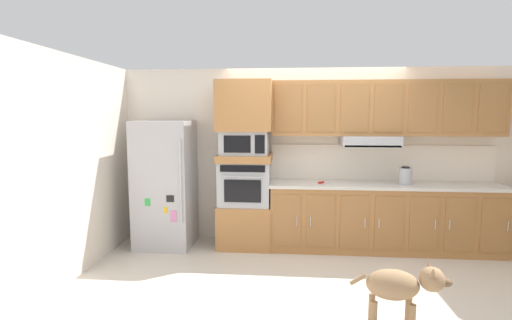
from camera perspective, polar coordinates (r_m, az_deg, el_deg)
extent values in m
plane|color=beige|center=(4.83, 9.08, -15.71)|extent=(9.60, 9.60, 0.00)
cube|color=silver|center=(5.61, 8.51, 0.63)|extent=(6.20, 0.12, 2.50)
cube|color=silver|center=(5.12, -23.67, -0.43)|extent=(0.12, 7.10, 2.50)
cube|color=#ADADB2|center=(5.50, -13.42, -3.49)|extent=(0.76, 0.70, 1.76)
cylinder|color=silver|center=(5.04, -11.21, -3.20)|extent=(0.02, 0.02, 1.10)
cube|color=black|center=(5.14, -12.71, -5.67)|extent=(0.10, 0.01, 0.09)
cube|color=pink|center=(5.19, -12.23, -8.24)|extent=(0.08, 0.01, 0.15)
cube|color=gold|center=(5.20, -13.37, -7.30)|extent=(0.05, 0.01, 0.08)
cube|color=green|center=(5.25, -15.92, -6.08)|extent=(0.08, 0.01, 0.10)
cube|color=#A8703D|center=(5.46, -1.62, -9.63)|extent=(0.74, 0.62, 0.60)
cube|color=#A8AAAF|center=(5.32, -1.64, -3.42)|extent=(0.70, 0.58, 0.60)
cube|color=black|center=(5.05, -2.03, -4.68)|extent=(0.49, 0.01, 0.30)
cube|color=black|center=(5.00, -2.04, -1.30)|extent=(0.60, 0.01, 0.09)
cylinder|color=#A8AAAF|center=(4.99, -2.07, -2.54)|extent=(0.56, 0.02, 0.02)
cube|color=#A8703D|center=(5.27, -1.66, 0.32)|extent=(0.74, 0.62, 0.10)
cube|color=#A8AAAF|center=(5.26, -1.67, 2.60)|extent=(0.64, 0.53, 0.32)
cube|color=black|center=(4.99, -2.83, 2.38)|extent=(0.35, 0.01, 0.22)
cube|color=black|center=(4.96, 0.56, 2.36)|extent=(0.13, 0.01, 0.24)
cube|color=#A8703D|center=(5.24, -1.68, 8.06)|extent=(0.74, 0.62, 0.68)
cube|color=#A8703D|center=(5.54, 18.50, -8.23)|extent=(3.06, 0.60, 0.88)
cube|color=#9A6738|center=(5.09, 4.65, -9.03)|extent=(0.37, 0.01, 0.70)
cylinder|color=#BCBCC1|center=(5.08, 6.15, -9.08)|extent=(0.01, 0.01, 0.12)
cube|color=#9A6738|center=(5.11, 9.62, -9.04)|extent=(0.37, 0.01, 0.70)
cylinder|color=#BCBCC1|center=(5.08, 8.14, -9.09)|extent=(0.01, 0.01, 0.12)
cube|color=#9A6738|center=(5.16, 14.53, -9.00)|extent=(0.37, 0.01, 0.70)
cylinder|color=#BCBCC1|center=(5.17, 16.00, -9.01)|extent=(0.01, 0.01, 0.12)
cube|color=#9A6738|center=(5.25, 19.29, -8.89)|extent=(0.37, 0.01, 0.70)
cylinder|color=#BCBCC1|center=(5.21, 17.92, -8.97)|extent=(0.01, 0.01, 0.12)
cube|color=#9A6738|center=(5.38, 23.86, -8.73)|extent=(0.37, 0.01, 0.70)
cylinder|color=#BCBCC1|center=(5.41, 25.24, -8.71)|extent=(0.01, 0.01, 0.12)
cube|color=#9A6738|center=(5.53, 28.20, -8.53)|extent=(0.37, 0.01, 0.70)
cylinder|color=#BCBCC1|center=(5.47, 26.98, -8.63)|extent=(0.01, 0.01, 0.12)
cube|color=#9A6738|center=(5.72, 32.27, -8.29)|extent=(0.37, 0.01, 0.70)
cylinder|color=#BCBCC1|center=(5.77, 33.51, -8.25)|extent=(0.01, 0.01, 0.12)
cube|color=beige|center=(5.45, 18.68, -3.55)|extent=(3.10, 0.64, 0.04)
cube|color=white|center=(5.68, 18.10, -0.36)|extent=(3.10, 0.02, 0.50)
cube|color=#A8703D|center=(5.49, 18.76, 7.33)|extent=(3.06, 0.34, 0.74)
cube|color=#A8AAAF|center=(5.39, 16.59, 2.75)|extent=(0.76, 0.48, 0.14)
cube|color=black|center=(5.18, 17.05, 1.97)|extent=(0.72, 0.04, 0.02)
cube|color=#9A6738|center=(5.16, 4.82, 7.73)|extent=(0.37, 0.01, 0.63)
cube|color=#9A6738|center=(5.18, 9.71, 7.65)|extent=(0.37, 0.01, 0.63)
cube|color=#9A6738|center=(5.23, 14.53, 7.52)|extent=(0.37, 0.01, 0.63)
cube|color=#9A6738|center=(5.32, 19.21, 7.35)|extent=(0.37, 0.01, 0.63)
cube|color=#9A6738|center=(5.45, 23.71, 7.14)|extent=(0.37, 0.01, 0.63)
cube|color=#9A6738|center=(5.60, 27.98, 6.89)|extent=(0.37, 0.01, 0.63)
cube|color=#9A6738|center=(5.78, 32.00, 6.63)|extent=(0.37, 0.01, 0.63)
cylinder|color=red|center=(5.23, 9.70, -3.32)|extent=(0.09, 0.09, 0.03)
cylinder|color=silver|center=(5.16, 10.58, -3.48)|extent=(0.10, 0.08, 0.01)
cylinder|color=#A8AAAF|center=(5.44, 21.42, -2.27)|extent=(0.17, 0.17, 0.22)
cylinder|color=black|center=(5.43, 21.47, -1.02)|extent=(0.10, 0.10, 0.02)
ellipsoid|color=#997551|center=(3.64, 19.74, -17.13)|extent=(0.47, 0.30, 0.26)
sphere|color=#997551|center=(3.68, 24.81, -15.89)|extent=(0.21, 0.21, 0.21)
ellipsoid|color=brown|center=(3.71, 26.42, -16.09)|extent=(0.12, 0.09, 0.07)
cone|color=#997551|center=(3.70, 24.39, -14.17)|extent=(0.06, 0.06, 0.07)
cone|color=#997551|center=(3.57, 24.97, -14.97)|extent=(0.06, 0.06, 0.07)
cylinder|color=#997551|center=(3.59, 15.02, -16.83)|extent=(0.15, 0.05, 0.12)
cylinder|color=#997551|center=(3.84, 21.83, -20.17)|extent=(0.06, 0.06, 0.26)
cylinder|color=#997551|center=(3.71, 22.31, -21.16)|extent=(0.06, 0.06, 0.26)
cylinder|color=#997551|center=(3.79, 16.91, -20.35)|extent=(0.06, 0.06, 0.26)
cylinder|color=#997551|center=(3.66, 17.19, -21.36)|extent=(0.06, 0.06, 0.26)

